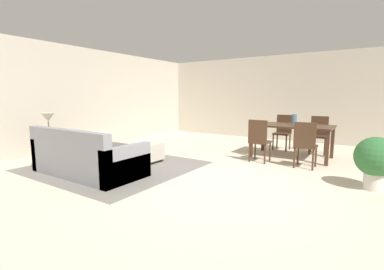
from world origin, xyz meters
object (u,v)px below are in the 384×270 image
Objects in this scene: ottoman_table at (137,150)px; dining_chair_near_right at (305,142)px; table_lamp at (48,118)px; dining_chair_far_right at (319,133)px; couch at (87,159)px; potted_plant at (376,159)px; side_table at (50,143)px; book_on_ottoman at (140,141)px; dining_chair_far_left at (283,130)px; vase_centerpiece at (294,120)px; dining_chair_near_left at (259,138)px; dining_table at (292,129)px.

ottoman_table is 3.52m from dining_chair_near_right.
table_lamp is 5.24m from dining_chair_near_right.
table_lamp is 6.24m from dining_chair_far_right.
couch reaches higher than potted_plant.
potted_plant is (5.72, 1.80, 0.05)m from side_table.
book_on_ottoman is (1.42, 1.23, -0.00)m from side_table.
table_lamp is (-0.00, -0.00, 0.52)m from side_table.
dining_chair_near_right is at bearing 28.89° from side_table.
dining_chair_near_right is at bearing 39.05° from couch.
dining_chair_far_left is 3.79m from book_on_ottoman.
dining_chair_far_left is 1.04m from vase_centerpiece.
potted_plant reaches higher than ottoman_table.
table_lamp reaches higher than dining_chair_near_left.
couch is 3.48m from dining_chair_near_left.
couch reaches higher than dining_table.
dining_table is 2.14× the size of potted_plant.
side_table is at bearing 176.32° from couch.
dining_chair_near_left is 1.09m from vase_centerpiece.
table_lamp reaches higher than dining_table.
potted_plant is at bearing 17.43° from table_lamp.
ottoman_table is at bearing 42.07° from table_lamp.
dining_table is (2.75, 3.49, 0.39)m from couch.
dining_table is 1.89× the size of dining_chair_far_left.
dining_chair_far_left is at bearing 49.30° from side_table.
dining_table is at bearing 38.99° from book_on_ottoman.
couch is 5.39m from dining_chair_far_right.
dining_chair_far_left is (-0.90, 1.75, 0.00)m from dining_chair_near_right.
dining_chair_far_right is at bearing 43.01° from side_table.
couch is 2.59× the size of potted_plant.
dining_chair_near_right reaches higher than dining_table.
ottoman_table is 4.45m from dining_chair_far_right.
dining_chair_far_left reaches higher than book_on_ottoman.
ottoman_table is 4.84× the size of vase_centerpiece.
ottoman_table is at bearing -172.26° from potted_plant.
ottoman_table is 1.28× the size of dining_chair_near_left.
side_table is 0.59× the size of dining_chair_far_right.
dining_table is 7.17× the size of vase_centerpiece.
dining_chair_near_right is (0.93, 0.00, 0.00)m from dining_chair_near_left.
table_lamp is 0.57× the size of dining_chair_far_left.
side_table is 2.08× the size of book_on_ottoman.
ottoman_table is at bearing -150.25° from dining_chair_near_left.
dining_chair_far_left reaches higher than potted_plant.
side_table is 0.52m from table_lamp.
table_lamp is (-1.33, -1.20, 0.72)m from ottoman_table.
book_on_ottoman is at bearing -172.47° from potted_plant.
side_table is 2.23× the size of vase_centerpiece.
dining_chair_near_right reaches higher than ottoman_table.
potted_plant is (2.05, -2.47, -0.04)m from dining_chair_far_left.
dining_chair_near_left is at bearing 29.75° from ottoman_table.
book_on_ottoman is 4.34m from potted_plant.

